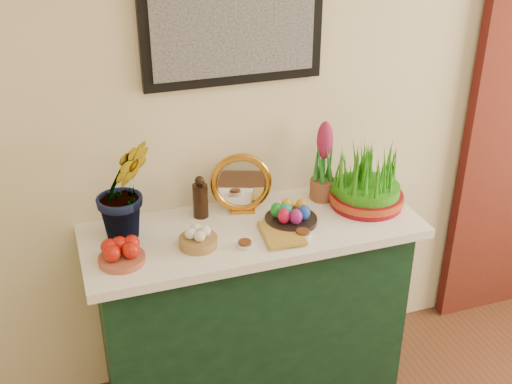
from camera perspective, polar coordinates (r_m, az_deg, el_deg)
sideboard at (r=2.92m, az=-0.32°, el=-10.84°), size 1.30×0.45×0.85m
tablecloth at (r=2.67m, az=-0.35°, el=-3.34°), size 1.40×0.55×0.04m
hyacinth_green at (r=2.51m, az=-11.76°, el=1.57°), size 0.31×0.28×0.56m
apple_bowl at (r=2.46m, az=-11.88°, el=-5.38°), size 0.20×0.20×0.09m
garlic_basket at (r=2.52m, az=-5.17°, el=-4.14°), size 0.20×0.20×0.08m
vinegar_cruet at (r=2.70m, az=-4.97°, el=-0.61°), size 0.06×0.06×0.19m
mirror at (r=2.71m, az=-1.33°, el=0.73°), size 0.27×0.12×0.26m
book at (r=2.56m, az=0.61°, el=-3.89°), size 0.16×0.22×0.03m
spice_dish_left at (r=2.51m, az=-1.00°, el=-4.67°), size 0.06×0.06×0.03m
spice_dish_right at (r=2.59m, az=4.18°, el=-3.72°), size 0.07×0.07×0.03m
egg_plate at (r=2.67m, az=3.12°, el=-2.06°), size 0.28×0.28×0.09m
hyacinth_pink at (r=2.81m, az=6.03°, el=2.43°), size 0.11×0.11×0.37m
wheatgrass_sabzeh at (r=2.80m, az=9.91°, el=0.98°), size 0.32×0.32×0.27m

